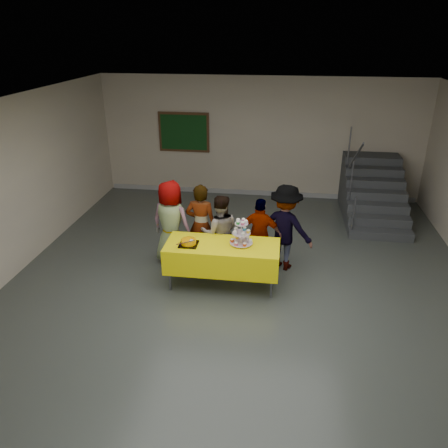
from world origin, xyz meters
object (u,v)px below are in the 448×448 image
Objects in this scene: schoolchild_c at (220,233)px; staircase at (372,194)px; schoolchild_a at (171,223)px; cupcake_stand at (241,234)px; bake_table at (222,256)px; noticeboard at (184,132)px; bear_cake at (189,241)px; schoolchild_b at (201,225)px; schoolchild_d at (260,235)px; schoolchild_e at (285,228)px.

staircase reaches higher than schoolchild_c.
cupcake_stand is at bearing 171.74° from schoolchild_a.
staircase is (3.14, 3.04, -0.22)m from schoolchild_c.
noticeboard is at bearing 110.03° from bake_table.
cupcake_stand is 4.85m from noticeboard.
schoolchild_a reaches higher than schoolchild_c.
schoolchild_a is (-0.49, 0.77, -0.04)m from bear_cake.
schoolchild_b is at bearing -161.98° from schoolchild_a.
schoolchild_d is (1.62, -0.02, -0.12)m from schoolchild_a.
noticeboard is at bearing -64.52° from schoolchild_a.
staircase is at bearing -122.04° from schoolchild_d.
schoolchild_c is at bearing 129.76° from cupcake_stand.
schoolchild_c is 0.72m from schoolchild_d.
bake_table is 0.50m from cupcake_stand.
staircase is (2.70, 3.57, -0.47)m from cupcake_stand.
schoolchild_c is at bearing 30.30° from schoolchild_e.
bear_cake is 0.28× the size of noticeboard.
schoolchild_a is 0.92m from schoolchild_c.
bear_cake is 0.23× the size of schoolchild_b.
schoolchild_a is at bearing -143.97° from staircase.
bear_cake is at bearing -76.65° from noticeboard.
schoolchild_a is 1.00× the size of schoolchild_e.
staircase is 1.85× the size of noticeboard.
cupcake_stand is at bearing 66.09° from schoolchild_e.
schoolchild_c reaches higher than schoolchild_d.
schoolchild_b reaches higher than schoolchild_c.
noticeboard is (-4.63, 0.84, 1.11)m from staircase.
schoolchild_b is at bearing 85.65° from bear_cake.
noticeboard is at bearing -79.89° from schoolchild_c.
schoolchild_a is at bearing 5.48° from schoolchild_b.
noticeboard reaches higher than bear_cake.
cupcake_stand is at bearing 145.36° from schoolchild_b.
schoolchild_d is (1.13, 0.75, -0.16)m from bear_cake.
bear_cake is 1.78m from schoolchild_e.
cupcake_stand is 0.28× the size of schoolchild_a.
bake_table is 5.25× the size of bear_cake.
schoolchild_b reaches higher than bear_cake.
bear_cake is at bearing 139.27° from schoolchild_a.
cupcake_stand is (0.31, 0.06, 0.40)m from bake_table.
schoolchild_d is 1.04× the size of noticeboard.
schoolchild_d is at bearing -129.32° from staircase.
schoolchild_e is at bearing 36.98° from bake_table.
noticeboard reaches higher than schoolchild_b.
noticeboard reaches higher than schoolchild_e.
bear_cake is at bearing -133.78° from staircase.
schoolchild_b is 1.19× the size of noticeboard.
cupcake_stand is 0.34× the size of noticeboard.
schoolchild_c is (-0.44, 0.52, -0.25)m from cupcake_stand.
cupcake_stand is 4.50m from staircase.
schoolchild_d is (0.58, 0.66, 0.12)m from bake_table.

